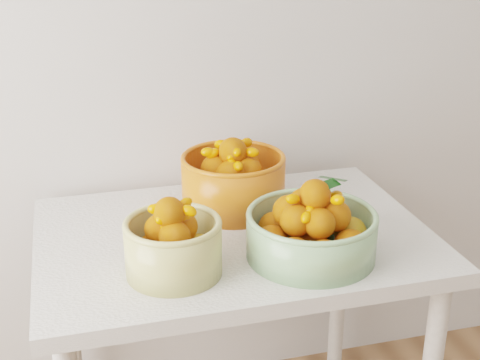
% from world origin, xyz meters
% --- Properties ---
extents(table, '(1.00, 0.70, 0.75)m').
position_xyz_m(table, '(-0.20, 1.60, 0.65)').
color(table, silver).
rests_on(table, ground).
extents(bowl_cream, '(0.24, 0.24, 0.19)m').
position_xyz_m(bowl_cream, '(-0.38, 1.43, 0.82)').
color(bowl_cream, tan).
rests_on(bowl_cream, table).
extents(bowl_green, '(0.34, 0.34, 0.20)m').
position_xyz_m(bowl_green, '(-0.05, 1.43, 0.82)').
color(bowl_green, '#8FBB83').
rests_on(bowl_green, table).
extents(bowl_orange, '(0.33, 0.33, 0.21)m').
position_xyz_m(bowl_orange, '(-0.16, 1.75, 0.83)').
color(bowl_orange, '#DB5C18').
rests_on(bowl_orange, table).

